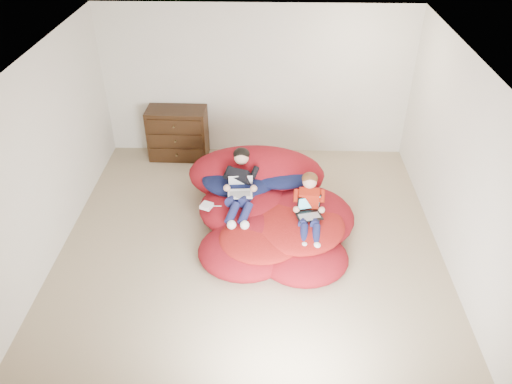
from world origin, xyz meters
The scene contains 9 objects.
room_shell centered at (0.00, 0.00, 0.22)m, with size 5.10×5.10×2.77m.
dresser centered at (-1.31, 2.24, 0.44)m, with size 0.98×0.55×0.87m.
beanbag_pile centered at (0.24, 0.35, 0.27)m, with size 2.37×2.44×0.90m.
cream_pillow centered at (-0.18, 1.16, 0.62)m, with size 0.49×0.31×0.31m, color beige.
older_boy centered at (-0.15, 0.46, 0.66)m, with size 0.41×1.10×0.64m.
younger_boy centered at (0.75, 0.01, 0.62)m, with size 0.30×0.85×0.67m.
laptop_white centered at (-0.15, 0.38, 0.62)m, with size 0.34×0.37×0.22m.
laptop_black centered at (0.75, -0.01, 0.55)m, with size 0.36×0.33×0.24m.
power_adapter centered at (-0.60, 0.23, 0.42)m, with size 0.14×0.14×0.05m, color white.
Camera 1 is at (0.23, -5.15, 4.36)m, focal length 35.00 mm.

